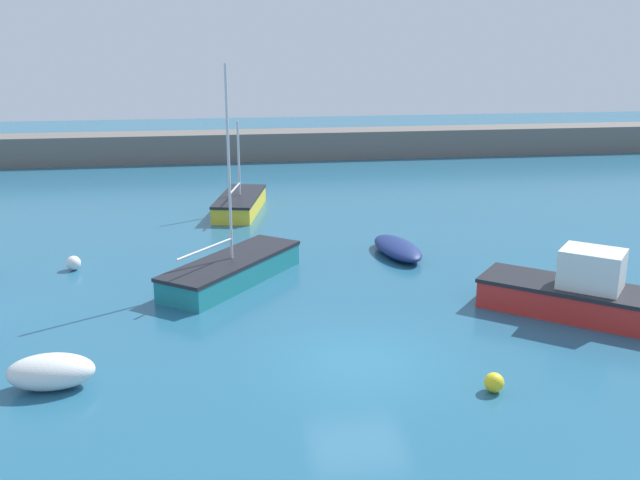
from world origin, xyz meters
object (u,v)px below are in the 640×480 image
object	(u,v)px
sailboat_tall_mast	(232,269)
dinghy_near_pier	(51,372)
mooring_buoy_yellow	(494,383)
sailboat_short_mast	(240,203)
rowboat_blue_near	(397,248)
mooring_buoy_white	(73,263)
cabin_cruiser_white	(578,293)

from	to	relation	value
sailboat_tall_mast	dinghy_near_pier	xyz separation A→B (m)	(-4.54, -7.10, -0.03)
sailboat_tall_mast	mooring_buoy_yellow	distance (m)	10.61
mooring_buoy_yellow	sailboat_short_mast	bearing A→B (deg)	104.76
rowboat_blue_near	mooring_buoy_yellow	world-z (taller)	rowboat_blue_near
sailboat_short_mast	dinghy_near_pier	xyz separation A→B (m)	(-5.28, -17.37, -0.01)
sailboat_short_mast	rowboat_blue_near	bearing A→B (deg)	-132.55
mooring_buoy_yellow	mooring_buoy_white	bearing A→B (deg)	135.74
mooring_buoy_yellow	sailboat_tall_mast	bearing A→B (deg)	123.08
sailboat_short_mast	mooring_buoy_white	bearing A→B (deg)	154.24
mooring_buoy_yellow	cabin_cruiser_white	bearing A→B (deg)	44.41
cabin_cruiser_white	mooring_buoy_yellow	distance (m)	6.10
sailboat_tall_mast	sailboat_short_mast	size ratio (longest dim) A/B	1.31
cabin_cruiser_white	dinghy_near_pier	bearing A→B (deg)	49.78
rowboat_blue_near	dinghy_near_pier	distance (m)	14.34
sailboat_short_mast	dinghy_near_pier	bearing A→B (deg)	175.60
sailboat_tall_mast	mooring_buoy_yellow	world-z (taller)	sailboat_tall_mast
rowboat_blue_near	cabin_cruiser_white	xyz separation A→B (m)	(3.75, -6.82, 0.42)
sailboat_tall_mast	cabin_cruiser_white	world-z (taller)	sailboat_tall_mast
sailboat_tall_mast	mooring_buoy_yellow	bearing A→B (deg)	-108.42
sailboat_short_mast	mooring_buoy_white	world-z (taller)	sailboat_short_mast
sailboat_short_mast	mooring_buoy_white	xyz separation A→B (m)	(-6.35, -8.05, -0.17)
sailboat_tall_mast	dinghy_near_pier	size ratio (longest dim) A/B	3.55
sailboat_tall_mast	dinghy_near_pier	distance (m)	8.42
mooring_buoy_white	mooring_buoy_yellow	xyz separation A→B (m)	(11.40, -11.11, -0.02)
dinghy_near_pier	mooring_buoy_yellow	bearing A→B (deg)	-9.61
mooring_buoy_yellow	dinghy_near_pier	bearing A→B (deg)	170.15
rowboat_blue_near	sailboat_short_mast	size ratio (longest dim) A/B	0.64
cabin_cruiser_white	mooring_buoy_white	size ratio (longest dim) A/B	10.56
dinghy_near_pier	mooring_buoy_white	xyz separation A→B (m)	(-1.07, 9.32, -0.17)
cabin_cruiser_white	rowboat_blue_near	bearing A→B (deg)	-20.96
rowboat_blue_near	mooring_buoy_white	xyz separation A→B (m)	(-12.00, 0.03, -0.02)
dinghy_near_pier	mooring_buoy_white	size ratio (longest dim) A/B	3.94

